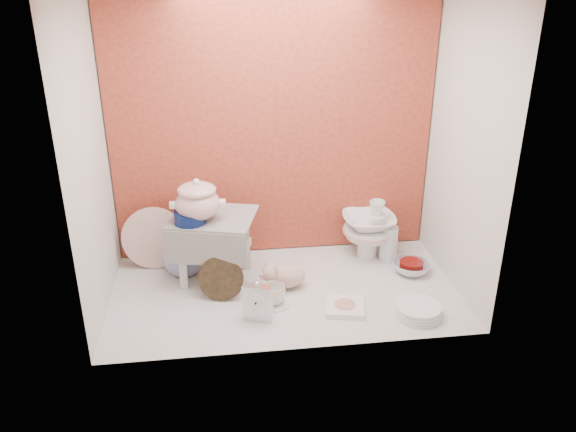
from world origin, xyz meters
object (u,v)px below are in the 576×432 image
object	(u,v)px
mantel_clock	(258,301)
plush_pig	(287,275)
crystal_bowl	(411,268)
porcelain_tower	(368,228)
soup_tureen	(197,200)
blue_white_vase	(184,253)
gold_rim_teacup	(273,294)
dinner_plate_stack	(418,311)
step_stool	(215,247)
floral_platter	(154,238)

from	to	relation	value
mantel_clock	plush_pig	world-z (taller)	mantel_clock
crystal_bowl	porcelain_tower	bearing A→B (deg)	128.13
soup_tureen	mantel_clock	size ratio (longest dim) A/B	1.30
blue_white_vase	gold_rim_teacup	bearing A→B (deg)	-40.63
soup_tureen	gold_rim_teacup	size ratio (longest dim) A/B	2.19
dinner_plate_stack	soup_tureen	bearing A→B (deg)	156.08
porcelain_tower	soup_tureen	bearing A→B (deg)	-168.60
crystal_bowl	porcelain_tower	world-z (taller)	porcelain_tower
crystal_bowl	mantel_clock	bearing A→B (deg)	-158.55
mantel_clock	gold_rim_teacup	bearing A→B (deg)	72.94
plush_pig	porcelain_tower	world-z (taller)	porcelain_tower
dinner_plate_stack	porcelain_tower	world-z (taller)	porcelain_tower
gold_rim_teacup	crystal_bowl	bearing A→B (deg)	15.84
blue_white_vase	porcelain_tower	world-z (taller)	porcelain_tower
mantel_clock	porcelain_tower	distance (m)	0.91
mantel_clock	gold_rim_teacup	world-z (taller)	mantel_clock
step_stool	blue_white_vase	xyz separation A→B (m)	(-0.17, 0.08, -0.06)
plush_pig	dinner_plate_stack	world-z (taller)	plush_pig
blue_white_vase	crystal_bowl	distance (m)	1.26
dinner_plate_stack	floral_platter	bearing A→B (deg)	152.47
crystal_bowl	porcelain_tower	size ratio (longest dim) A/B	0.59
blue_white_vase	crystal_bowl	xyz separation A→B (m)	(1.24, -0.16, -0.09)
porcelain_tower	floral_platter	bearing A→B (deg)	178.80
blue_white_vase	mantel_clock	distance (m)	0.63
floral_platter	porcelain_tower	size ratio (longest dim) A/B	1.02
soup_tureen	gold_rim_teacup	bearing A→B (deg)	-37.45
step_stool	mantel_clock	size ratio (longest dim) A/B	2.05
soup_tureen	floral_platter	bearing A→B (deg)	140.36
plush_pig	porcelain_tower	size ratio (longest dim) A/B	0.72
dinner_plate_stack	porcelain_tower	distance (m)	0.68
mantel_clock	plush_pig	size ratio (longest dim) A/B	0.84
soup_tureen	dinner_plate_stack	size ratio (longest dim) A/B	1.16
mantel_clock	gold_rim_teacup	distance (m)	0.16
plush_pig	porcelain_tower	distance (m)	0.61
plush_pig	porcelain_tower	xyz separation A→B (m)	(0.51, 0.31, 0.10)
crystal_bowl	floral_platter	bearing A→B (deg)	169.34
step_stool	porcelain_tower	xyz separation A→B (m)	(0.88, 0.15, -0.01)
plush_pig	mantel_clock	bearing A→B (deg)	-112.88
soup_tureen	gold_rim_teacup	distance (m)	0.61
gold_rim_teacup	crystal_bowl	size ratio (longest dim) A/B	0.61
soup_tureen	blue_white_vase	xyz separation A→B (m)	(-0.10, 0.12, -0.36)
dinner_plate_stack	crystal_bowl	xyz separation A→B (m)	(0.10, 0.42, 0.00)
gold_rim_teacup	floral_platter	bearing A→B (deg)	141.60
floral_platter	plush_pig	distance (m)	0.79
mantel_clock	porcelain_tower	bearing A→B (deg)	59.36
blue_white_vase	porcelain_tower	bearing A→B (deg)	4.06
mantel_clock	gold_rim_teacup	xyz separation A→B (m)	(0.09, 0.12, -0.04)
mantel_clock	dinner_plate_stack	bearing A→B (deg)	13.93
mantel_clock	porcelain_tower	xyz separation A→B (m)	(0.69, 0.59, 0.07)
plush_pig	crystal_bowl	distance (m)	0.71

